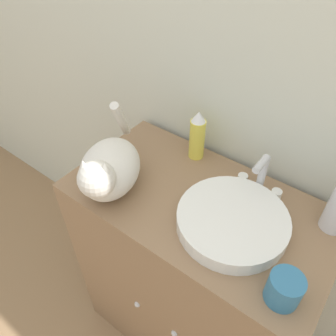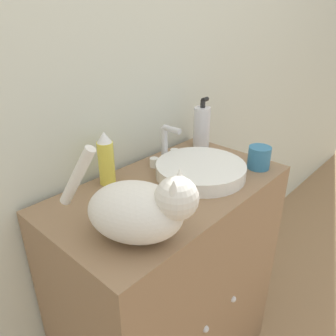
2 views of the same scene
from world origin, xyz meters
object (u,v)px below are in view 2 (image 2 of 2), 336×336
at_px(soap_bottle, 202,127).
at_px(spray_bottle, 106,159).
at_px(cat, 141,209).
at_px(cup, 259,158).

height_order(soap_bottle, spray_bottle, soap_bottle).
bearing_deg(cat, soap_bottle, 86.29).
relative_size(spray_bottle, cup, 2.22).
relative_size(cat, cup, 4.31).
distance_m(soap_bottle, spray_bottle, 0.48).
bearing_deg(soap_bottle, cup, -96.18).
relative_size(cat, spray_bottle, 1.95).
xyz_separation_m(cat, cup, (0.57, -0.02, -0.04)).
bearing_deg(cup, soap_bottle, 83.82).
height_order(soap_bottle, cup, soap_bottle).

